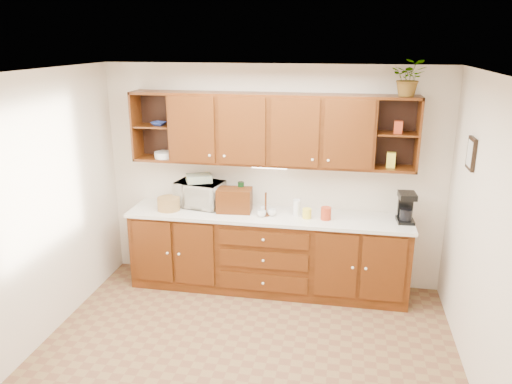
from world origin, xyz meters
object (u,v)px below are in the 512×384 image
at_px(microwave, 200,194).
at_px(potted_plant, 409,78).
at_px(bread_box, 234,200).
at_px(coffee_maker, 406,208).

relative_size(microwave, potted_plant, 1.42).
relative_size(microwave, bread_box, 1.38).
xyz_separation_m(bread_box, potted_plant, (1.83, 0.06, 1.40)).
relative_size(coffee_maker, potted_plant, 0.88).
height_order(bread_box, potted_plant, potted_plant).
bearing_deg(microwave, bread_box, -3.97).
xyz_separation_m(microwave, potted_plant, (2.29, -0.06, 1.39)).
xyz_separation_m(coffee_maker, potted_plant, (-0.08, 0.05, 1.38)).
xyz_separation_m(microwave, coffee_maker, (2.37, -0.10, 0.01)).
distance_m(microwave, potted_plant, 2.68).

